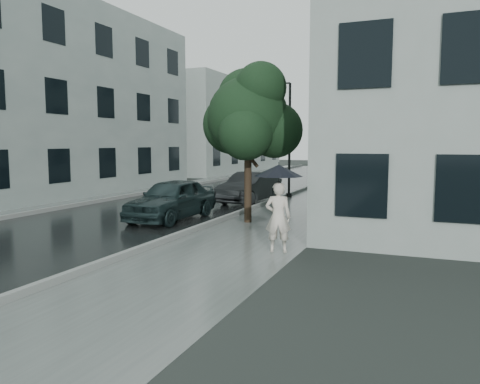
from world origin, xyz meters
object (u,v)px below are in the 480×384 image
at_px(pedestrian, 278,217).
at_px(car_near, 172,199).
at_px(car_far, 250,187).
at_px(lamp_post, 287,132).
at_px(street_tree, 249,116).

height_order(pedestrian, car_near, pedestrian).
height_order(car_near, car_far, car_near).
bearing_deg(lamp_post, car_near, -100.81).
height_order(lamp_post, car_near, lamp_post).
xyz_separation_m(street_tree, car_far, (-1.77, 4.73, -2.79)).
bearing_deg(lamp_post, car_far, -107.94).
bearing_deg(street_tree, car_far, 110.49).
relative_size(car_near, car_far, 1.02).
xyz_separation_m(pedestrian, street_tree, (-2.18, 3.79, 2.61)).
bearing_deg(car_near, street_tree, 13.53).
xyz_separation_m(pedestrian, lamp_post, (-3.04, 11.06, 2.29)).
bearing_deg(car_near, pedestrian, -32.56).
distance_m(street_tree, car_far, 5.77).
distance_m(pedestrian, car_near, 5.78).
bearing_deg(pedestrian, lamp_post, -89.42).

